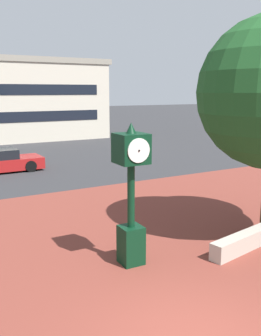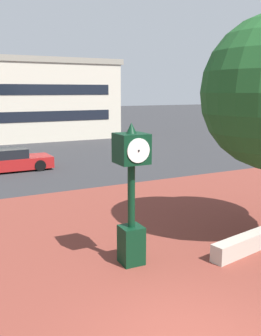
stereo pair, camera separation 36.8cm
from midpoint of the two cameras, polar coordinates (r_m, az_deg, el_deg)
plaza_brick_paving at (r=10.37m, az=-2.51°, el=-14.19°), size 44.00×15.43×0.01m
planter_wall at (r=11.74m, az=18.62°, el=-10.35°), size 3.22×0.97×0.50m
street_clock at (r=9.75m, az=1.21°, el=-3.34°), size 0.77×0.87×3.73m
car_street_far at (r=22.75m, az=-16.89°, el=1.04°), size 4.33×2.00×1.28m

